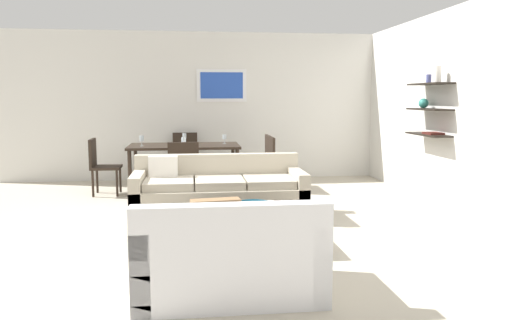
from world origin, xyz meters
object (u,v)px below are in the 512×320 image
dining_chair_right_far (261,157)px  wine_glass_head (184,136)px  dining_chair_foot (184,167)px  wine_glass_right_far (225,137)px  candle_jar (270,204)px  sofa_beige (218,195)px  wine_glass_left_near (142,139)px  dining_chair_head (185,154)px  wine_glass_foot (184,140)px  dining_chair_left_near (100,163)px  coffee_table (248,228)px  dining_table (184,149)px  decorative_bowl (254,207)px  loveseat_white (229,257)px  dining_chair_right_near (265,160)px

dining_chair_right_far → wine_glass_head: (-1.29, 0.20, 0.35)m
dining_chair_foot → wine_glass_right_far: (0.66, 1.00, 0.35)m
candle_jar → sofa_beige: bearing=111.9°
dining_chair_foot → wine_glass_left_near: bearing=130.9°
wine_glass_right_far → dining_chair_head: bearing=130.9°
wine_glass_right_far → wine_glass_foot: size_ratio=0.98×
dining_chair_foot → wine_glass_right_far: wine_glass_right_far is taller
dining_chair_foot → dining_chair_left_near: same height
coffee_table → wine_glass_left_near: bearing=113.1°
candle_jar → wine_glass_right_far: 3.34m
coffee_table → wine_glass_right_far: (-0.02, 3.39, 0.67)m
dining_table → wine_glass_left_near: wine_glass_left_near is taller
coffee_table → decorative_bowl: decorative_bowl is taller
dining_chair_foot → wine_glass_right_far: 1.25m
loveseat_white → wine_glass_right_far: (0.27, 4.62, 0.57)m
dining_chair_left_near → wine_glass_head: 1.48m
wine_glass_head → wine_glass_left_near: bearing=-141.1°
coffee_table → wine_glass_head: size_ratio=6.87×
loveseat_white → dining_table: size_ratio=0.80×
dining_chair_head → wine_glass_right_far: 1.07m
dining_chair_right_far → wine_glass_head: bearing=171.1°
decorative_bowl → wine_glass_right_far: (-0.07, 3.44, 0.43)m
coffee_table → candle_jar: (0.24, 0.09, 0.23)m
wine_glass_right_far → wine_glass_foot: bearing=-141.1°
wine_glass_foot → wine_glass_head: bearing=90.0°
dining_chair_foot → dining_chair_left_near: 1.46m
dining_chair_right_far → wine_glass_left_near: wine_glass_left_near is taller
dining_chair_right_far → wine_glass_right_far: (-0.63, -0.10, 0.35)m
coffee_table → dining_table: dining_table is taller
loveseat_white → coffee_table: bearing=76.9°
dining_chair_left_near → wine_glass_right_far: 2.01m
loveseat_white → wine_glass_head: (-0.39, 4.91, 0.56)m
coffee_table → dining_chair_head: bearing=99.3°
decorative_bowl → dining_chair_head: size_ratio=0.42×
wine_glass_foot → wine_glass_left_near: bearing=155.7°
dining_chair_right_near → dining_chair_foot: bearing=-152.6°
coffee_table → dining_chair_head: 4.22m
dining_chair_right_far → dining_chair_right_near: size_ratio=1.00×
decorative_bowl → wine_glass_left_near: size_ratio=2.22×
dining_chair_foot → dining_chair_right_near: same height
dining_chair_right_near → loveseat_white: bearing=-101.8°
sofa_beige → dining_table: sofa_beige is taller
coffee_table → dining_chair_foot: (-0.68, 2.39, 0.31)m
loveseat_white → candle_jar: 1.42m
sofa_beige → coffee_table: size_ratio=1.93×
candle_jar → dining_chair_head: size_ratio=0.09×
dining_chair_foot → dining_chair_head: 1.77m
dining_chair_left_near → dining_chair_head: size_ratio=1.00×
dining_chair_left_near → dining_chair_foot: bearing=-27.4°
dining_chair_right_far → wine_glass_head: wine_glass_head is taller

